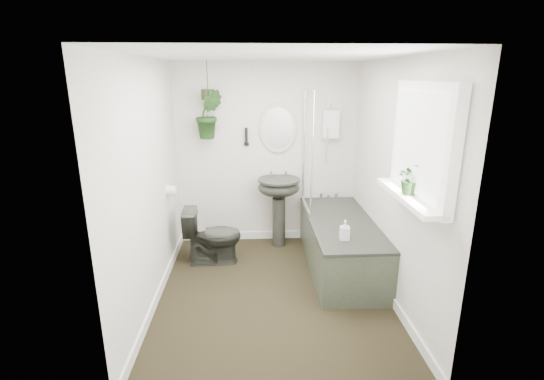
{
  "coord_description": "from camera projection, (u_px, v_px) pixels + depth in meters",
  "views": [
    {
      "loc": [
        -0.2,
        -3.57,
        2.14
      ],
      "look_at": [
        0.0,
        0.15,
        1.05
      ],
      "focal_mm": 26.0,
      "sensor_mm": 36.0,
      "label": 1
    }
  ],
  "objects": [
    {
      "name": "floor",
      "position": [
        273.0,
        293.0,
        4.04
      ],
      "size": [
        2.3,
        2.8,
        0.02
      ],
      "primitive_type": "cube",
      "color": "black",
      "rests_on": "ground"
    },
    {
      "name": "ceiling",
      "position": [
        273.0,
        55.0,
        3.38
      ],
      "size": [
        2.3,
        2.8,
        0.02
      ],
      "primitive_type": "cube",
      "color": "white",
      "rests_on": "ground"
    },
    {
      "name": "wall_back",
      "position": [
        267.0,
        155.0,
        5.06
      ],
      "size": [
        2.3,
        0.02,
        2.3
      ],
      "primitive_type": "cube",
      "color": "silver",
      "rests_on": "ground"
    },
    {
      "name": "wall_front",
      "position": [
        286.0,
        247.0,
        2.36
      ],
      "size": [
        2.3,
        0.02,
        2.3
      ],
      "primitive_type": "cube",
      "color": "silver",
      "rests_on": "ground"
    },
    {
      "name": "wall_left",
      "position": [
        148.0,
        186.0,
        3.65
      ],
      "size": [
        0.02,
        2.8,
        2.3
      ],
      "primitive_type": "cube",
      "color": "silver",
      "rests_on": "ground"
    },
    {
      "name": "wall_right",
      "position": [
        394.0,
        183.0,
        3.77
      ],
      "size": [
        0.02,
        2.8,
        2.3
      ],
      "primitive_type": "cube",
      "color": "silver",
      "rests_on": "ground"
    },
    {
      "name": "skirting",
      "position": [
        273.0,
        288.0,
        4.02
      ],
      "size": [
        2.3,
        2.8,
        0.1
      ],
      "primitive_type": "cube",
      "color": "white",
      "rests_on": "floor"
    },
    {
      "name": "bathtub",
      "position": [
        340.0,
        244.0,
        4.47
      ],
      "size": [
        0.72,
        1.72,
        0.58
      ],
      "primitive_type": null,
      "color": "#252721",
      "rests_on": "floor"
    },
    {
      "name": "bath_screen",
      "position": [
        308.0,
        151.0,
        4.65
      ],
      "size": [
        0.04,
        0.72,
        1.4
      ],
      "primitive_type": null,
      "color": "silver",
      "rests_on": "bathtub"
    },
    {
      "name": "shower_box",
      "position": [
        331.0,
        124.0,
        4.92
      ],
      "size": [
        0.2,
        0.1,
        0.35
      ],
      "primitive_type": "cube",
      "color": "white",
      "rests_on": "wall_back"
    },
    {
      "name": "oval_mirror",
      "position": [
        278.0,
        128.0,
        4.93
      ],
      "size": [
        0.46,
        0.03,
        0.62
      ],
      "primitive_type": "ellipsoid",
      "color": "beige",
      "rests_on": "wall_back"
    },
    {
      "name": "wall_sconce",
      "position": [
        246.0,
        136.0,
        4.93
      ],
      "size": [
        0.04,
        0.04,
        0.22
      ],
      "primitive_type": "cylinder",
      "color": "black",
      "rests_on": "wall_back"
    },
    {
      "name": "toilet_roll_holder",
      "position": [
        171.0,
        191.0,
        4.4
      ],
      "size": [
        0.11,
        0.11,
        0.11
      ],
      "primitive_type": "cylinder",
      "rotation": [
        0.0,
        1.57,
        0.0
      ],
      "color": "white",
      "rests_on": "wall_left"
    },
    {
      "name": "window_recess",
      "position": [
        423.0,
        143.0,
        2.96
      ],
      "size": [
        0.08,
        1.0,
        0.9
      ],
      "primitive_type": "cube",
      "color": "white",
      "rests_on": "wall_right"
    },
    {
      "name": "window_sill",
      "position": [
        408.0,
        196.0,
        3.07
      ],
      "size": [
        0.18,
        1.0,
        0.04
      ],
      "primitive_type": "cube",
      "color": "white",
      "rests_on": "wall_right"
    },
    {
      "name": "window_blinds",
      "position": [
        417.0,
        143.0,
        2.95
      ],
      "size": [
        0.01,
        0.86,
        0.76
      ],
      "primitive_type": "cube",
      "color": "white",
      "rests_on": "wall_right"
    },
    {
      "name": "toilet",
      "position": [
        213.0,
        235.0,
        4.6
      ],
      "size": [
        0.67,
        0.39,
        0.67
      ],
      "primitive_type": "imported",
      "rotation": [
        0.0,
        0.0,
        1.6
      ],
      "color": "#252721",
      "rests_on": "floor"
    },
    {
      "name": "pedestal_sink",
      "position": [
        279.0,
        212.0,
        5.03
      ],
      "size": [
        0.58,
        0.51,
        0.9
      ],
      "primitive_type": null,
      "rotation": [
        0.0,
        0.0,
        0.13
      ],
      "color": "#252721",
      "rests_on": "floor"
    },
    {
      "name": "sill_plant",
      "position": [
        412.0,
        178.0,
        3.03
      ],
      "size": [
        0.23,
        0.2,
        0.25
      ],
      "primitive_type": "imported",
      "rotation": [
        0.0,
        0.0,
        -0.02
      ],
      "color": "black",
      "rests_on": "window_sill"
    },
    {
      "name": "hanging_plant",
      "position": [
        209.0,
        114.0,
        4.72
      ],
      "size": [
        0.34,
        0.29,
        0.58
      ],
      "primitive_type": "imported",
      "rotation": [
        0.0,
        0.0,
        0.09
      ],
      "color": "black",
      "rests_on": "ceiling"
    },
    {
      "name": "soap_bottle",
      "position": [
        345.0,
        230.0,
        3.86
      ],
      "size": [
        0.1,
        0.1,
        0.2
      ],
      "primitive_type": "imported",
      "rotation": [
        0.0,
        0.0,
        -0.1
      ],
      "color": "black",
      "rests_on": "bathtub"
    },
    {
      "name": "hanging_pot",
      "position": [
        208.0,
        94.0,
        4.66
      ],
      "size": [
        0.16,
        0.16,
        0.12
      ],
      "primitive_type": "cylinder",
      "color": "#36291A",
      "rests_on": "ceiling"
    }
  ]
}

